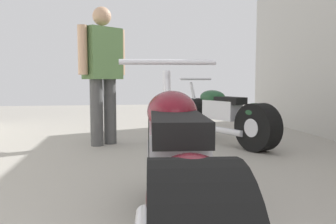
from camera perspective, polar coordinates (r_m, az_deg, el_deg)
ground_plane at (r=3.23m, az=-3.70°, el=-9.34°), size 16.76×16.76×0.00m
motorcycle_maroon_cruiser at (r=1.58m, az=1.16°, el=-10.55°), size 0.60×2.02×0.94m
motorcycle_black_naked at (r=4.55m, az=8.93°, el=-0.77°), size 0.93×1.73×0.84m
mechanic_in_blue at (r=4.45m, az=-10.53°, el=7.05°), size 0.60×0.50×1.70m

